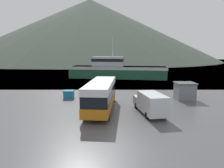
{
  "coord_description": "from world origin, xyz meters",
  "views": [
    {
      "loc": [
        -0.34,
        -12.43,
        6.35
      ],
      "look_at": [
        -0.24,
        15.85,
        2.0
      ],
      "focal_mm": 32.0,
      "sensor_mm": 36.0,
      "label": 1
    }
  ],
  "objects_px": {
    "delivery_van": "(150,103)",
    "dock_kiosk": "(184,91)",
    "fishing_boat": "(115,70)",
    "storage_bin": "(68,94)",
    "tour_bus": "(100,94)"
  },
  "relations": [
    {
      "from": "delivery_van",
      "to": "dock_kiosk",
      "type": "distance_m",
      "value": 9.02
    },
    {
      "from": "fishing_boat",
      "to": "storage_bin",
      "type": "distance_m",
      "value": 24.47
    },
    {
      "from": "delivery_van",
      "to": "fishing_boat",
      "type": "height_order",
      "value": "fishing_boat"
    },
    {
      "from": "storage_bin",
      "to": "tour_bus",
      "type": "bearing_deg",
      "value": -49.76
    },
    {
      "from": "storage_bin",
      "to": "dock_kiosk",
      "type": "distance_m",
      "value": 16.28
    },
    {
      "from": "delivery_van",
      "to": "storage_bin",
      "type": "distance_m",
      "value": 12.68
    },
    {
      "from": "dock_kiosk",
      "to": "delivery_van",
      "type": "bearing_deg",
      "value": -132.06
    },
    {
      "from": "tour_bus",
      "to": "dock_kiosk",
      "type": "height_order",
      "value": "tour_bus"
    },
    {
      "from": "tour_bus",
      "to": "fishing_boat",
      "type": "bearing_deg",
      "value": 90.14
    },
    {
      "from": "fishing_boat",
      "to": "storage_bin",
      "type": "bearing_deg",
      "value": -7.58
    },
    {
      "from": "dock_kiosk",
      "to": "storage_bin",
      "type": "bearing_deg",
      "value": 177.19
    },
    {
      "from": "fishing_boat",
      "to": "storage_bin",
      "type": "xyz_separation_m",
      "value": [
        -7.22,
        -23.33,
        -1.61
      ]
    },
    {
      "from": "storage_bin",
      "to": "fishing_boat",
      "type": "bearing_deg",
      "value": 72.81
    },
    {
      "from": "delivery_van",
      "to": "fishing_boat",
      "type": "relative_size",
      "value": 0.25
    },
    {
      "from": "delivery_van",
      "to": "fishing_boat",
      "type": "xyz_separation_m",
      "value": [
        -2.99,
        30.82,
        0.96
      ]
    }
  ]
}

